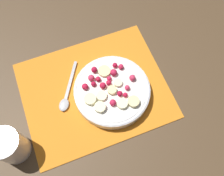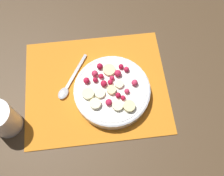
% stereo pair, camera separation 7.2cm
% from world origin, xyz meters
% --- Properties ---
extents(ground_plane, '(3.00, 3.00, 0.00)m').
position_xyz_m(ground_plane, '(0.00, 0.00, 0.00)').
color(ground_plane, '#4C3823').
extents(placemat, '(0.44, 0.36, 0.01)m').
position_xyz_m(placemat, '(0.00, 0.00, 0.00)').
color(placemat, orange).
rests_on(placemat, ground_plane).
extents(fruit_bowl, '(0.23, 0.23, 0.06)m').
position_xyz_m(fruit_bowl, '(0.05, -0.03, 0.03)').
color(fruit_bowl, white).
rests_on(fruit_bowl, placemat).
extents(spoon, '(0.10, 0.16, 0.01)m').
position_xyz_m(spoon, '(-0.09, 0.01, 0.01)').
color(spoon, '#B2B2B7').
rests_on(spoon, placemat).
extents(drinking_glass, '(0.08, 0.08, 0.11)m').
position_xyz_m(drinking_glass, '(-0.26, -0.09, 0.05)').
color(drinking_glass, white).
rests_on(drinking_glass, ground_plane).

